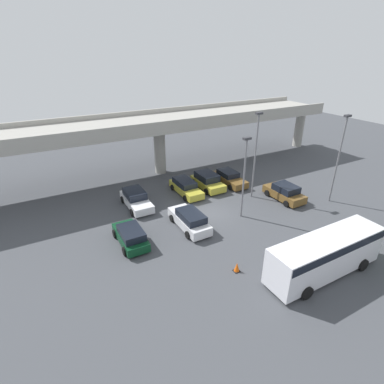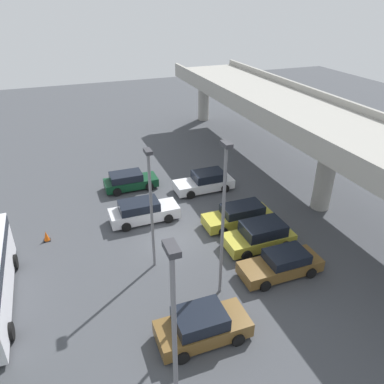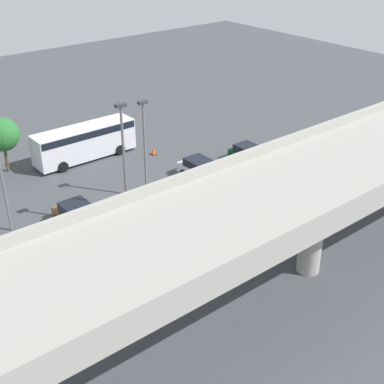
% 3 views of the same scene
% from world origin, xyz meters
% --- Properties ---
extents(ground_plane, '(101.19, 101.19, 0.00)m').
position_xyz_m(ground_plane, '(0.00, 0.00, 0.00)').
color(ground_plane, '#424449').
extents(highway_overpass, '(48.59, 7.34, 7.18)m').
position_xyz_m(highway_overpass, '(0.00, 11.99, 5.91)').
color(highway_overpass, '#9E9B93').
rests_on(highway_overpass, ground_plane).
extents(parked_car_0, '(2.05, 4.33, 1.45)m').
position_xyz_m(parked_car_0, '(-8.15, -0.94, 0.71)').
color(parked_car_0, '#0C381E').
rests_on(parked_car_0, ground_plane).
extents(parked_car_1, '(2.17, 4.85, 1.61)m').
position_xyz_m(parked_car_1, '(-5.70, 4.84, 0.76)').
color(parked_car_1, silver).
rests_on(parked_car_1, ground_plane).
extents(parked_car_2, '(2.08, 4.90, 1.58)m').
position_xyz_m(parked_car_2, '(-2.94, -1.10, 0.76)').
color(parked_car_2, silver).
rests_on(parked_car_2, ground_plane).
extents(parked_car_3, '(2.02, 4.85, 1.49)m').
position_xyz_m(parked_car_3, '(-0.08, 5.09, 0.72)').
color(parked_car_3, gold).
rests_on(parked_car_3, ground_plane).
extents(parked_car_4, '(2.26, 4.47, 1.69)m').
position_xyz_m(parked_car_4, '(2.72, 5.19, 0.81)').
color(parked_car_4, gold).
rests_on(parked_car_4, ground_plane).
extents(parked_car_5, '(2.08, 4.85, 1.46)m').
position_xyz_m(parked_car_5, '(5.52, 5.02, 0.69)').
color(parked_car_5, brown).
rests_on(parked_car_5, ground_plane).
extents(parked_car_6, '(2.20, 4.43, 1.63)m').
position_xyz_m(parked_car_6, '(8.16, -1.02, 0.76)').
color(parked_car_6, brown).
rests_on(parked_car_6, ground_plane).
extents(lamp_post_near_aisle, '(0.70, 0.35, 8.73)m').
position_xyz_m(lamp_post_near_aisle, '(5.61, 1.06, 5.07)').
color(lamp_post_near_aisle, slate).
rests_on(lamp_post_near_aisle, ground_plane).
extents(lamp_post_mid_lot, '(0.70, 0.35, 7.47)m').
position_xyz_m(lamp_post_mid_lot, '(2.16, -1.69, 4.42)').
color(lamp_post_mid_lot, slate).
rests_on(lamp_post_mid_lot, ground_plane).
extents(lamp_post_by_overpass, '(0.70, 0.35, 8.70)m').
position_xyz_m(lamp_post_by_overpass, '(11.96, -3.54, 5.05)').
color(lamp_post_by_overpass, slate).
rests_on(lamp_post_by_overpass, ground_plane).
extents(traffic_cone, '(0.44, 0.44, 0.70)m').
position_xyz_m(traffic_cone, '(-2.77, -7.71, 0.33)').
color(traffic_cone, black).
rests_on(traffic_cone, ground_plane).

